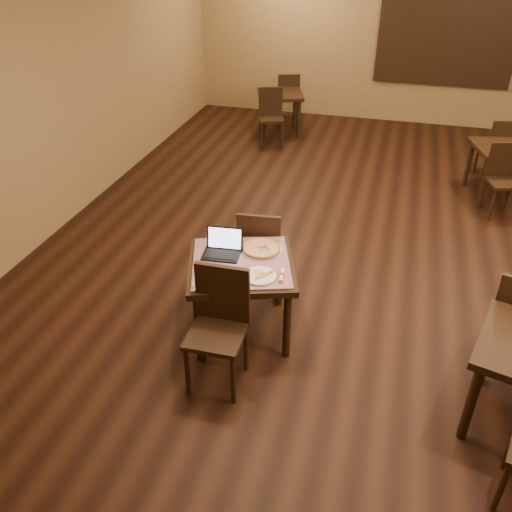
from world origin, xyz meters
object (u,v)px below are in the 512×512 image
(pizza_pan, at_px, (261,249))
(other_table_a, at_px, (502,155))
(laptop, at_px, (223,247))
(other_table_a_chair_far, at_px, (499,146))
(other_table_a_chair_near, at_px, (503,175))
(other_table_b_chair_near, at_px, (271,113))
(other_table_b, at_px, (280,100))
(chair_main_near, at_px, (219,320))
(chair_main_far, at_px, (260,248))
(other_table_b_chair_far, at_px, (288,95))
(tiled_table, at_px, (241,272))

(pizza_pan, xyz_separation_m, other_table_a, (2.44, 3.51, -0.18))
(laptop, height_order, other_table_a_chair_far, laptop)
(other_table_a_chair_near, relative_size, other_table_b_chair_near, 1.00)
(laptop, distance_m, other_table_b, 5.39)
(chair_main_near, relative_size, pizza_pan, 2.68)
(chair_main_far, bearing_deg, other_table_b, -84.54)
(chair_main_far, height_order, other_table_a, chair_main_far)
(other_table_b, distance_m, other_table_b_chair_far, 0.55)
(chair_main_far, xyz_separation_m, other_table_a, (2.55, 3.14, 0.05))
(other_table_a, height_order, other_table_b_chair_near, other_table_b_chair_near)
(chair_main_far, relative_size, other_table_b_chair_near, 1.05)
(pizza_pan, bearing_deg, other_table_a_chair_near, 50.92)
(chair_main_far, xyz_separation_m, other_table_b_chair_near, (-0.97, 4.28, -0.02))
(other_table_a, relative_size, other_table_b_chair_far, 1.01)
(other_table_b, height_order, other_table_b_chair_far, other_table_b_chair_far)
(tiled_table, distance_m, laptop, 0.28)
(other_table_b_chair_far, bearing_deg, laptop, 78.27)
(other_table_a, bearing_deg, other_table_b_chair_near, 146.10)
(pizza_pan, relative_size, other_table_b_chair_near, 0.42)
(chair_main_far, distance_m, other_table_a_chair_far, 4.48)
(pizza_pan, bearing_deg, other_table_a, 55.23)
(tiled_table, xyz_separation_m, chair_main_near, (-0.00, -0.61, -0.08))
(chair_main_near, relative_size, other_table_a_chair_near, 1.13)
(other_table_a_chair_near, bearing_deg, other_table_a, 71.76)
(chair_main_far, bearing_deg, chair_main_near, 83.92)
(tiled_table, height_order, other_table_b, tiled_table)
(pizza_pan, xyz_separation_m, other_table_b_chair_near, (-1.08, 4.66, -0.25))
(chair_main_near, height_order, other_table_a, chair_main_near)
(chair_main_far, xyz_separation_m, other_table_a_chair_near, (2.53, 2.60, -0.03))
(laptop, distance_m, other_table_b_chair_near, 4.86)
(chair_main_far, distance_m, other_table_a_chair_near, 3.63)
(tiled_table, bearing_deg, other_table_a, 37.39)
(chair_main_near, bearing_deg, pizza_pan, 80.85)
(laptop, bearing_deg, other_table_b_chair_far, 90.94)
(other_table_b_chair_far, bearing_deg, other_table_b_chair_near, 68.65)
(laptop, height_order, other_table_b_chair_far, laptop)
(chair_main_near, distance_m, other_table_b, 6.12)
(pizza_pan, height_order, other_table_b_chair_near, other_table_b_chair_near)
(other_table_b, xyz_separation_m, other_table_b_chair_far, (0.03, 0.54, -0.07))
(other_table_a_chair_near, relative_size, other_table_b, 0.95)
(tiled_table, bearing_deg, other_table_a_chair_far, 40.64)
(chair_main_far, height_order, other_table_a_chair_far, chair_main_far)
(pizza_pan, distance_m, other_table_a_chair_near, 3.84)
(tiled_table, height_order, other_table_b_chair_near, other_table_b_chair_near)
(other_table_a, relative_size, other_table_b_chair_near, 1.01)
(other_table_a, bearing_deg, other_table_a_chair_near, -108.24)
(tiled_table, bearing_deg, chair_main_far, 70.90)
(other_table_a_chair_near, xyz_separation_m, other_table_b_chair_near, (-3.50, 1.68, 0.00))
(chair_main_near, bearing_deg, other_table_a, 58.59)
(other_table_a, height_order, other_table_a_chair_near, other_table_a_chair_near)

